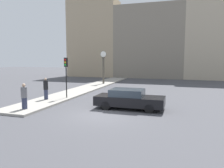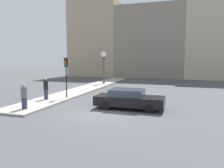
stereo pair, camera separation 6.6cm
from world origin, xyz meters
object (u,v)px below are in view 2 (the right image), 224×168
object	(u,v)px
pedestrian_grey_jacket	(24,96)
sedan_car	(129,99)
street_clock	(104,67)
traffic_light_near	(66,69)
pedestrian_black_jacket	(46,89)

from	to	relation	value
pedestrian_grey_jacket	sedan_car	bearing A→B (deg)	23.13
street_clock	pedestrian_grey_jacket	size ratio (longest dim) A/B	2.52
sedan_car	pedestrian_grey_jacket	xyz separation A→B (m)	(-6.40, -2.74, 0.29)
sedan_car	traffic_light_near	world-z (taller)	traffic_light_near
traffic_light_near	pedestrian_black_jacket	xyz separation A→B (m)	(-1.21, -1.18, -1.56)
pedestrian_black_jacket	traffic_light_near	bearing A→B (deg)	44.38
traffic_light_near	pedestrian_black_jacket	size ratio (longest dim) A/B	1.93
sedan_car	traffic_light_near	distance (m)	6.37
street_clock	pedestrian_grey_jacket	distance (m)	15.25
sedan_car	pedestrian_grey_jacket	world-z (taller)	pedestrian_grey_jacket
sedan_car	traffic_light_near	bearing A→B (deg)	163.07
pedestrian_grey_jacket	pedestrian_black_jacket	distance (m)	3.38
traffic_light_near	pedestrian_grey_jacket	xyz separation A→B (m)	(-0.58, -4.51, -1.59)
street_clock	traffic_light_near	bearing A→B (deg)	-87.14
traffic_light_near	street_clock	world-z (taller)	street_clock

